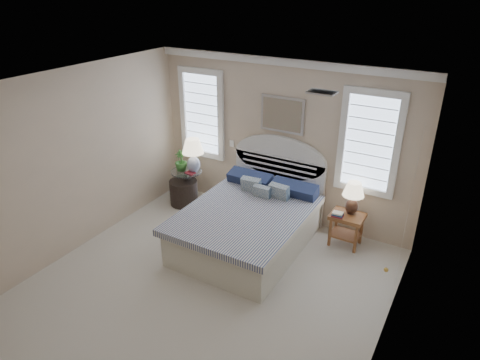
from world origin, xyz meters
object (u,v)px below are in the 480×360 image
(nightstand_right, at_px, (347,223))
(floor_pot, at_px, (184,192))
(lamp_left, at_px, (193,152))
(bed, at_px, (251,221))
(lamp_right, at_px, (353,194))
(side_table_left, at_px, (187,183))

(nightstand_right, xyz_separation_m, floor_pot, (-2.98, -0.18, -0.16))
(nightstand_right, height_order, floor_pot, nightstand_right)
(lamp_left, bearing_deg, bed, -23.06)
(bed, bearing_deg, lamp_right, 30.02)
(floor_pot, xyz_separation_m, lamp_right, (3.00, 0.25, 0.62))
(side_table_left, relative_size, lamp_right, 1.20)
(side_table_left, bearing_deg, nightstand_right, 1.94)
(nightstand_right, distance_m, lamp_right, 0.47)
(side_table_left, bearing_deg, floor_pot, -108.65)
(nightstand_right, distance_m, floor_pot, 2.98)
(bed, height_order, nightstand_right, bed)
(side_table_left, xyz_separation_m, nightstand_right, (2.95, 0.10, -0.00))
(floor_pot, distance_m, lamp_left, 0.81)
(bed, bearing_deg, floor_pot, 162.88)
(lamp_left, bearing_deg, floor_pot, -141.60)
(bed, bearing_deg, nightstand_right, 28.03)
(floor_pot, xyz_separation_m, lamp_left, (0.16, 0.13, 0.78))
(side_table_left, bearing_deg, lamp_left, 20.97)
(floor_pot, height_order, lamp_right, lamp_right)
(floor_pot, bearing_deg, lamp_left, 38.40)
(bed, height_order, lamp_left, bed)
(bed, xyz_separation_m, lamp_left, (-1.51, 0.64, 0.63))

